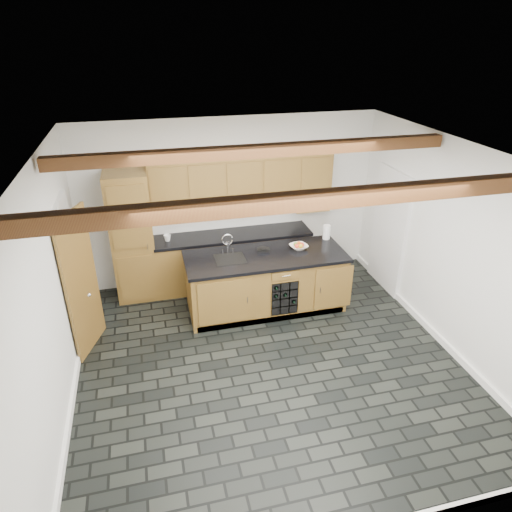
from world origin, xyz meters
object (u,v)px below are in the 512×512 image
at_px(island, 266,282).
at_px(fruit_bowl, 299,247).
at_px(kitchen_scale, 263,250).
at_px(paper_towel, 327,232).

distance_m(island, fruit_bowl, 0.75).
height_order(island, fruit_bowl, fruit_bowl).
height_order(island, kitchen_scale, kitchen_scale).
xyz_separation_m(island, fruit_bowl, (0.55, 0.10, 0.50)).
bearing_deg(paper_towel, kitchen_scale, -169.75).
xyz_separation_m(island, kitchen_scale, (-0.01, 0.15, 0.49)).
relative_size(island, paper_towel, 10.47).
bearing_deg(paper_towel, island, -162.30).
bearing_deg(fruit_bowl, kitchen_scale, 174.76).
height_order(fruit_bowl, paper_towel, paper_towel).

